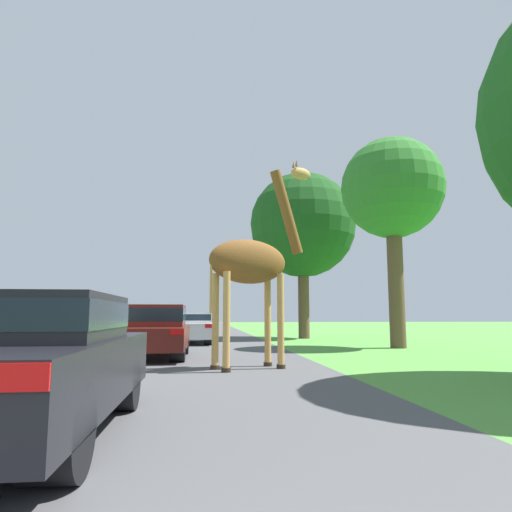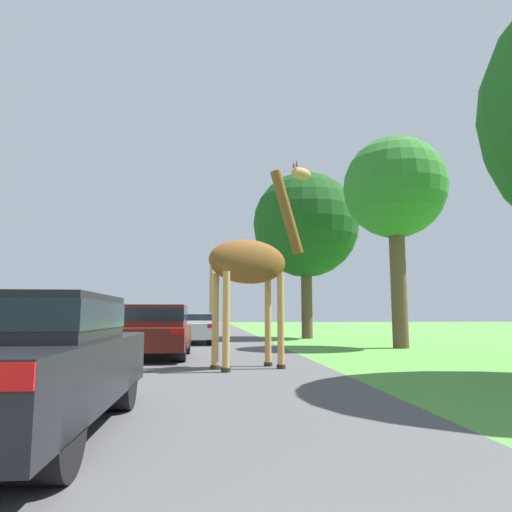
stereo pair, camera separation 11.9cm
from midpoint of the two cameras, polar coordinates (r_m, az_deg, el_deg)
road at (r=29.52m, az=-8.45°, el=-9.61°), size 7.47×120.00×0.00m
giraffe_near_road at (r=10.31m, az=-0.73°, el=-0.86°), size 2.66×1.46×4.94m
car_lead_maroon at (r=5.09m, az=-28.32°, el=-11.31°), size 1.94×4.16×1.37m
car_queue_right at (r=27.49m, az=-13.16°, el=-8.10°), size 1.93×3.93×1.41m
car_queue_left at (r=13.12m, az=-12.90°, el=-8.98°), size 1.83×4.05×1.45m
car_far_ahead at (r=19.65m, az=-8.24°, el=-8.77°), size 1.77×4.08×1.27m
tree_centre_back at (r=24.14m, az=5.72°, el=3.83°), size 5.52×5.52×8.66m
tree_right_cluster at (r=18.03m, az=16.49°, el=7.87°), size 3.80×3.80×7.82m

